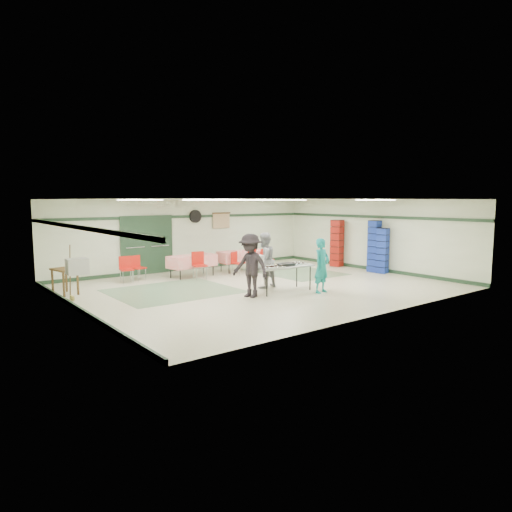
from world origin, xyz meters
TOP-DOWN VIEW (x-y plane):
  - floor at (0.00, 0.00)m, footprint 11.00×11.00m
  - ceiling at (0.00, 0.00)m, footprint 11.00×11.00m
  - wall_back at (0.00, 4.50)m, footprint 11.00×0.00m
  - wall_front at (0.00, -4.50)m, footprint 11.00×0.00m
  - wall_left at (-5.50, 0.00)m, footprint 0.00×9.00m
  - wall_right at (5.50, 0.00)m, footprint 0.00×9.00m
  - trim_back at (0.00, 4.47)m, footprint 11.00×0.06m
  - baseboard_back at (0.00, 4.47)m, footprint 11.00×0.06m
  - trim_left at (-5.47, 0.00)m, footprint 0.06×9.00m
  - baseboard_left at (-5.47, 0.00)m, footprint 0.06×9.00m
  - trim_right at (5.47, 0.00)m, footprint 0.06×9.00m
  - baseboard_right at (5.47, 0.00)m, footprint 0.06×9.00m
  - green_patch_a at (-2.50, 1.00)m, footprint 3.50×3.00m
  - green_patch_b at (2.80, 1.50)m, footprint 2.50×3.50m
  - double_door_left at (-2.20, 4.44)m, footprint 0.90×0.06m
  - double_door_right at (-1.25, 4.44)m, footprint 0.90×0.06m
  - door_frame at (-1.73, 4.42)m, footprint 2.00×0.03m
  - wall_fan at (0.30, 4.44)m, footprint 0.50×0.10m
  - scroll_banner at (1.50, 4.44)m, footprint 0.80×0.02m
  - serving_table at (0.04, -1.02)m, footprint 1.90×0.83m
  - sheet_tray_right at (0.61, -1.03)m, footprint 0.54×0.42m
  - sheet_tray_mid at (-0.07, -0.91)m, footprint 0.60×0.47m
  - sheet_tray_left at (-0.45, -1.12)m, footprint 0.62×0.48m
  - baking_pan at (0.08, -1.07)m, footprint 0.53×0.34m
  - foam_box_stack at (-0.79, -0.94)m, footprint 0.24×0.22m
  - volunteer_teal at (0.82, -1.84)m, footprint 0.63×0.46m
  - volunteer_grey at (-0.03, -0.24)m, footprint 0.91×0.76m
  - volunteer_dark at (-1.20, -1.08)m, footprint 0.95×1.28m
  - dining_table_a at (1.43, 2.87)m, footprint 1.93×1.00m
  - dining_table_b at (-0.77, 2.87)m, footprint 1.77×0.94m
  - chair_a at (1.54, 2.30)m, footprint 0.50×0.50m
  - chair_b at (0.71, 2.29)m, footprint 0.50×0.50m
  - chair_c at (2.07, 2.29)m, footprint 0.52×0.52m
  - chair_d at (-0.83, 2.31)m, footprint 0.52×0.52m
  - chair_loose_a at (-2.60, 3.34)m, footprint 0.48×0.48m
  - chair_loose_b at (-3.06, 3.15)m, footprint 0.46×0.46m
  - crate_stack_blue_a at (5.15, -0.72)m, footprint 0.45×0.45m
  - crate_stack_red at (5.15, 1.51)m, footprint 0.50×0.50m
  - crate_stack_blue_b at (5.15, -0.34)m, footprint 0.41×0.41m
  - printer_table at (-5.15, 2.45)m, footprint 0.67×0.88m
  - office_printer at (-5.15, 1.23)m, footprint 0.55×0.49m
  - broom at (-5.23, 1.61)m, footprint 0.05×0.24m

SIDE VIEW (x-z plane):
  - floor at x=0.00m, z-range 0.00..0.00m
  - green_patch_a at x=-2.50m, z-range 0.00..0.01m
  - green_patch_b at x=2.80m, z-range 0.00..0.01m
  - baseboard_back at x=0.00m, z-range 0.00..0.12m
  - baseboard_left at x=-5.47m, z-range 0.00..0.12m
  - baseboard_right at x=5.47m, z-range 0.00..0.12m
  - chair_b at x=0.71m, z-range 0.09..0.92m
  - chair_loose_a at x=-2.60m, z-range 0.09..0.93m
  - chair_c at x=2.07m, z-range 0.10..0.95m
  - chair_loose_b at x=-3.06m, z-range 0.10..0.96m
  - chair_a at x=1.54m, z-range 0.10..1.03m
  - dining_table_b at x=-0.77m, z-range 0.19..0.95m
  - dining_table_a at x=1.43m, z-range 0.19..0.95m
  - chair_d at x=-0.83m, z-range 0.11..1.04m
  - printer_table at x=-5.15m, z-range 0.25..1.00m
  - serving_table at x=0.04m, z-range 0.34..1.10m
  - broom at x=-5.23m, z-range 0.03..1.50m
  - sheet_tray_right at x=0.61m, z-range 0.76..0.78m
  - sheet_tray_mid at x=-0.07m, z-range 0.76..0.78m
  - sheet_tray_left at x=-0.45m, z-range 0.76..0.78m
  - volunteer_teal at x=0.82m, z-range 0.00..1.58m
  - baking_pan at x=0.08m, z-range 0.76..0.84m
  - crate_stack_blue_a at x=5.15m, z-range 0.00..1.66m
  - volunteer_grey at x=-0.03m, z-range 0.00..1.69m
  - volunteer_dark at x=-1.20m, z-range 0.00..1.76m
  - crate_stack_red at x=5.15m, z-range 0.00..1.89m
  - foam_box_stack at x=-0.79m, z-range 0.76..1.13m
  - office_printer at x=-5.15m, z-range 0.75..1.16m
  - crate_stack_blue_b at x=5.15m, z-range 0.00..1.93m
  - double_door_left at x=-2.20m, z-range 0.00..2.10m
  - double_door_right at x=-1.25m, z-range 0.00..2.10m
  - door_frame at x=-1.73m, z-range -0.02..2.12m
  - wall_back at x=0.00m, z-range -4.15..6.85m
  - wall_front at x=0.00m, z-range -4.15..6.85m
  - wall_left at x=-5.50m, z-range -3.15..5.85m
  - wall_right at x=5.50m, z-range -3.15..5.85m
  - scroll_banner at x=1.50m, z-range 1.55..2.15m
  - trim_back at x=0.00m, z-range 2.00..2.10m
  - trim_left at x=-5.47m, z-range 2.00..2.10m
  - trim_right at x=5.47m, z-range 2.00..2.10m
  - wall_fan at x=0.30m, z-range 1.80..2.30m
  - ceiling at x=0.00m, z-range 2.70..2.70m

